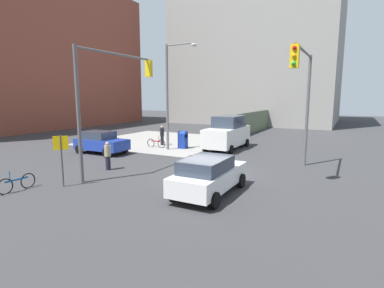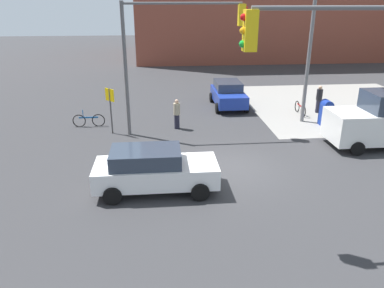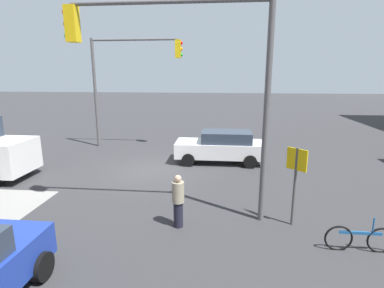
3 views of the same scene
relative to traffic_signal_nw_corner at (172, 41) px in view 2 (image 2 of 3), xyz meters
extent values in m
plane|color=#333335|center=(2.19, -4.50, -4.66)|extent=(120.00, 120.00, 0.00)
cube|color=gray|center=(11.19, 4.50, -4.66)|extent=(12.00, 12.00, 0.01)
cylinder|color=#59595B|center=(-2.31, 0.00, -1.41)|extent=(0.18, 0.18, 6.50)
cylinder|color=#59595B|center=(0.51, 0.00, 1.72)|extent=(5.63, 0.12, 0.12)
cube|color=yellow|center=(3.32, 0.00, 1.19)|extent=(0.32, 0.36, 1.00)
sphere|color=red|center=(3.50, 0.00, 1.51)|extent=(0.18, 0.18, 0.18)
sphere|color=orange|center=(3.50, 0.00, 1.19)|extent=(0.18, 0.18, 0.18)
sphere|color=green|center=(3.50, 0.00, 0.87)|extent=(0.18, 0.18, 0.18)
cylinder|color=#59595B|center=(4.13, -9.00, 1.72)|extent=(5.13, 0.12, 0.12)
cube|color=yellow|center=(1.57, -9.00, 1.19)|extent=(0.32, 0.36, 1.00)
sphere|color=red|center=(1.39, -9.00, 1.51)|extent=(0.18, 0.18, 0.18)
sphere|color=orange|center=(1.39, -9.00, 1.19)|extent=(0.18, 0.18, 0.18)
sphere|color=green|center=(1.39, -9.00, 0.87)|extent=(0.18, 0.18, 0.18)
cylinder|color=slate|center=(7.39, 1.30, -0.66)|extent=(0.20, 0.20, 8.00)
cylinder|color=#4C4C4C|center=(-3.21, 0.23, -3.46)|extent=(0.08, 0.08, 2.40)
cube|color=yellow|center=(-3.21, 0.23, -2.61)|extent=(0.48, 0.48, 0.64)
cube|color=navy|center=(8.39, 0.50, -4.09)|extent=(0.56, 0.64, 1.15)
cylinder|color=navy|center=(8.39, 0.50, -3.51)|extent=(0.56, 0.64, 0.56)
cube|color=white|center=(-0.93, -6.19, -3.97)|extent=(4.43, 1.80, 0.75)
cube|color=#2D3847|center=(-1.28, -6.19, -3.32)|extent=(2.48, 1.58, 0.55)
cylinder|color=black|center=(0.58, -5.29, -4.34)|extent=(0.64, 0.22, 0.64)
cylinder|color=black|center=(0.58, -7.09, -4.34)|extent=(0.64, 0.22, 0.64)
cylinder|color=black|center=(-2.43, -5.29, -4.34)|extent=(0.64, 0.22, 0.64)
cylinder|color=black|center=(-2.43, -7.09, -4.34)|extent=(0.64, 0.22, 0.64)
cube|color=#1E389E|center=(3.73, 4.69, -3.97)|extent=(1.80, 3.93, 0.75)
cube|color=#2D3847|center=(3.73, 5.00, -3.32)|extent=(1.58, 2.20, 0.55)
cylinder|color=black|center=(4.63, 3.35, -4.34)|extent=(0.22, 0.64, 0.64)
cylinder|color=black|center=(2.83, 3.35, -4.34)|extent=(0.22, 0.64, 0.64)
cylinder|color=black|center=(4.63, 6.02, -4.34)|extent=(0.22, 0.64, 0.64)
cylinder|color=black|center=(2.83, 6.02, -4.34)|extent=(0.22, 0.64, 0.64)
cylinder|color=black|center=(8.04, -3.75, -4.34)|extent=(0.64, 0.22, 0.64)
cylinder|color=black|center=(8.04, -1.65, -4.34)|extent=(0.64, 0.22, 0.64)
cylinder|color=black|center=(8.99, 2.90, -3.52)|extent=(0.36, 0.36, 0.65)
sphere|color=tan|center=(8.99, 2.90, -3.09)|extent=(0.22, 0.22, 0.22)
cylinder|color=#1E1E2D|center=(8.99, 2.90, -4.25)|extent=(0.28, 0.28, 0.82)
cylinder|color=#9E937A|center=(0.19, 0.70, -3.57)|extent=(0.36, 0.36, 0.62)
sphere|color=tan|center=(0.19, 0.70, -3.15)|extent=(0.21, 0.21, 0.21)
cylinder|color=#1E1E2D|center=(0.19, 0.70, -4.27)|extent=(0.28, 0.28, 0.78)
torus|color=black|center=(7.79, 3.22, -4.33)|extent=(0.05, 0.71, 0.71)
torus|color=black|center=(7.79, 2.18, -4.33)|extent=(0.05, 0.71, 0.71)
cube|color=maroon|center=(7.79, 2.70, -4.15)|extent=(0.04, 1.04, 0.08)
cylinder|color=maroon|center=(7.79, 2.42, -3.91)|extent=(0.04, 0.04, 0.40)
torus|color=black|center=(-4.09, 1.50, -4.33)|extent=(0.71, 0.05, 0.71)
torus|color=black|center=(-5.13, 1.50, -4.33)|extent=(0.71, 0.05, 0.71)
cube|color=#1E5999|center=(-4.61, 1.50, -4.15)|extent=(1.04, 0.04, 0.08)
cylinder|color=#1E5999|center=(-4.89, 1.50, -3.91)|extent=(0.04, 0.04, 0.40)
camera|label=1|loc=(-12.22, -11.37, -0.53)|focal=28.00mm
camera|label=2|loc=(-0.76, -18.51, 1.95)|focal=35.00mm
camera|label=3|loc=(-1.03, 8.78, -0.21)|focal=28.00mm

